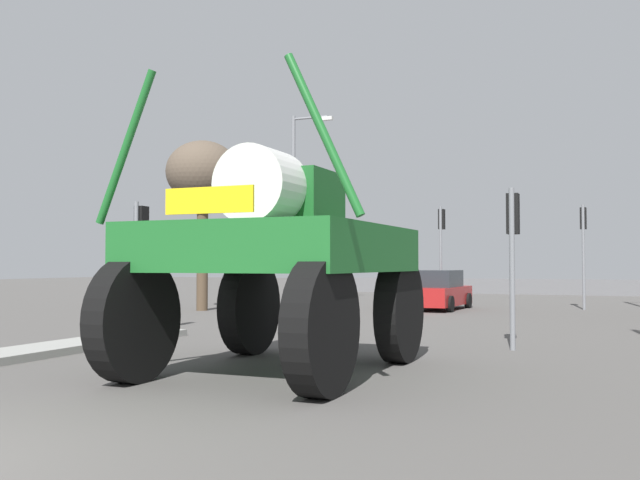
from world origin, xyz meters
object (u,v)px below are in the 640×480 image
at_px(traffic_signal_near_left, 140,237).
at_px(streetlight_far_left, 296,198).
at_px(traffic_signal_near_right, 513,232).
at_px(traffic_signal_far_right, 583,233).
at_px(traffic_signal_far_left, 441,234).
at_px(oversize_sprayer, 279,257).
at_px(bare_tree_left, 203,175).
at_px(sedan_ahead, 437,291).

relative_size(traffic_signal_near_left, streetlight_far_left, 0.38).
height_order(traffic_signal_near_right, traffic_signal_far_right, traffic_signal_far_right).
bearing_deg(traffic_signal_far_left, oversize_sprayer, -85.27).
xyz_separation_m(streetlight_far_left, bare_tree_left, (-0.75, -6.93, 0.30)).
relative_size(traffic_signal_near_right, streetlight_far_left, 0.38).
distance_m(traffic_signal_near_right, bare_tree_left, 15.02).
bearing_deg(sedan_ahead, traffic_signal_far_right, -64.14).
bearing_deg(traffic_signal_far_left, sedan_ahead, -81.49).
bearing_deg(bare_tree_left, traffic_signal_near_right, -32.66).
height_order(oversize_sprayer, traffic_signal_near_left, oversize_sprayer).
xyz_separation_m(traffic_signal_near_right, streetlight_far_left, (-11.68, 14.90, 2.42)).
bearing_deg(sedan_ahead, traffic_signal_far_left, 11.52).
bearing_deg(streetlight_far_left, traffic_signal_near_left, -80.92).
bearing_deg(traffic_signal_near_left, traffic_signal_near_right, 0.00).
bearing_deg(oversize_sprayer, sedan_ahead, 4.55).
bearing_deg(traffic_signal_far_right, traffic_signal_far_left, -179.98).
bearing_deg(sedan_ahead, traffic_signal_near_right, -156.95).
bearing_deg(streetlight_far_left, traffic_signal_far_left, -6.18).
distance_m(sedan_ahead, traffic_signal_near_left, 13.04).
height_order(oversize_sprayer, streetlight_far_left, streetlight_far_left).
bearing_deg(traffic_signal_near_right, oversize_sprayer, -124.57).
height_order(traffic_signal_far_left, streetlight_far_left, streetlight_far_left).
relative_size(sedan_ahead, bare_tree_left, 0.65).
xyz_separation_m(traffic_signal_near_right, traffic_signal_far_left, (-4.68, 14.14, 0.62)).
distance_m(oversize_sprayer, traffic_signal_far_right, 19.15).
bearing_deg(traffic_signal_near_left, traffic_signal_far_left, 71.91).
height_order(traffic_signal_far_left, traffic_signal_far_right, traffic_signal_far_left).
bearing_deg(traffic_signal_far_left, traffic_signal_near_left, -108.09).
xyz_separation_m(traffic_signal_far_left, bare_tree_left, (-7.75, -6.17, 2.10)).
xyz_separation_m(traffic_signal_near_left, traffic_signal_far_right, (10.17, 14.14, 0.52)).
bearing_deg(traffic_signal_near_left, oversize_sprayer, -36.43).
relative_size(sedan_ahead, traffic_signal_far_right, 1.03).
distance_m(streetlight_far_left, bare_tree_left, 6.97).
distance_m(traffic_signal_far_right, streetlight_far_left, 12.72).
bearing_deg(streetlight_far_left, bare_tree_left, -96.18).
distance_m(traffic_signal_near_right, traffic_signal_far_left, 14.91).
bearing_deg(traffic_signal_near_right, traffic_signal_far_right, 86.48).
xyz_separation_m(oversize_sprayer, streetlight_far_left, (-8.55, 19.45, 2.96)).
relative_size(traffic_signal_far_left, traffic_signal_far_right, 1.03).
xyz_separation_m(traffic_signal_far_left, traffic_signal_far_right, (5.55, 0.00, -0.07)).
bearing_deg(bare_tree_left, sedan_ahead, 26.16).
distance_m(oversize_sprayer, traffic_signal_near_right, 5.56).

